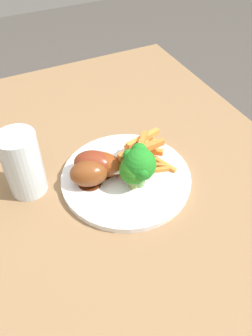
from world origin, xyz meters
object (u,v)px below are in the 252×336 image
water_glass (23,164)px  chicken_drumstick_extra (91,173)px  dinner_plate (126,178)px  carrot_fries_pile (142,154)px  chicken_drumstick_far (104,165)px  chicken_drumstick_near (96,164)px  dining_table (121,232)px  broccoli_floret_middle (134,170)px  broccoli_floret_front (138,162)px

water_glass → chicken_drumstick_extra: bearing=66.2°
dinner_plate → carrot_fries_pile: bearing=116.6°
carrot_fries_pile → chicken_drumstick_far: size_ratio=1.13×
chicken_drumstick_near → carrot_fries_pile: bearing=86.4°
carrot_fries_pile → dining_table: bearing=-53.6°
chicken_drumstick_extra → water_glass: (-0.05, -0.11, 0.03)m
chicken_drumstick_near → broccoli_floret_middle: bearing=42.0°
broccoli_floret_middle → carrot_fries_pile: (-0.05, 0.04, -0.02)m
dinner_plate → broccoli_floret_front: size_ratio=3.08×
carrot_fries_pile → chicken_drumstick_extra: size_ratio=1.12×
broccoli_floret_middle → carrot_fries_pile: size_ratio=0.49×
broccoli_floret_middle → water_glass: 0.20m
dinner_plate → carrot_fries_pile: 0.06m
broccoli_floret_front → broccoli_floret_middle: size_ratio=1.20×
broccoli_floret_middle → water_glass: bearing=-116.8°
dining_table → broccoli_floret_middle: (-0.00, 0.03, 0.17)m
dinner_plate → chicken_drumstick_far: (-0.02, -0.03, 0.03)m
dining_table → carrot_fries_pile: bearing=126.4°
broccoli_floret_front → chicken_drumstick_far: 0.07m
dining_table → chicken_drumstick_near: 0.17m
broccoli_floret_front → chicken_drumstick_far: bearing=-133.7°
chicken_drumstick_extra → dining_table: bearing=42.8°
chicken_drumstick_near → dinner_plate: bearing=59.5°
broccoli_floret_front → carrot_fries_pile: size_ratio=0.58×
dining_table → broccoli_floret_front: size_ratio=12.86×
dining_table → broccoli_floret_middle: bearing=92.7°
broccoli_floret_middle → water_glass: (-0.09, -0.17, 0.01)m
water_glass → carrot_fries_pile: bearing=80.1°
dining_table → chicken_drumstick_near: (-0.06, -0.02, 0.16)m
dinner_plate → chicken_drumstick_extra: (-0.01, -0.06, 0.03)m
water_glass → broccoli_floret_front: bearing=66.1°
chicken_drumstick_far → broccoli_floret_middle: bearing=35.6°
dinner_plate → water_glass: (-0.06, -0.17, 0.06)m
broccoli_floret_middle → chicken_drumstick_extra: size_ratio=0.55×
carrot_fries_pile → chicken_drumstick_far: 0.08m
dining_table → chicken_drumstick_extra: size_ratio=8.43×
dinner_plate → chicken_drumstick_far: chicken_drumstick_far is taller
chicken_drumstick_far → chicken_drumstick_extra: bearing=-70.0°
dining_table → chicken_drumstick_far: size_ratio=8.47×
water_glass → chicken_drumstick_near: bearing=75.6°
dinner_plate → water_glass: water_glass is taller
water_glass → dining_table: bearing=58.6°
carrot_fries_pile → dinner_plate: bearing=-63.4°
broccoli_floret_middle → chicken_drumstick_near: (-0.06, -0.05, -0.01)m
broccoli_floret_middle → carrot_fries_pile: bearing=140.1°
dinner_plate → broccoli_floret_front: 0.06m
broccoli_floret_middle → carrot_fries_pile: 0.07m
chicken_drumstick_near → chicken_drumstick_far: (0.00, 0.01, -0.00)m
broccoli_floret_middle → dining_table: bearing=-87.3°
dining_table → water_glass: water_glass is taller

